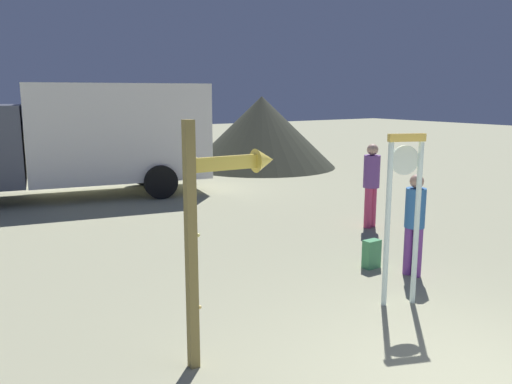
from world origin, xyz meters
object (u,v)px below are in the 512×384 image
standing_clock (403,202)px  backpack (371,254)px  person_distant (371,181)px  box_truck_near (90,135)px  arrow_sign (219,209)px  dome_tent (262,132)px  person_near_clock (415,220)px

standing_clock → backpack: size_ratio=4.92×
backpack → person_distant: person_distant is taller
backpack → box_truck_near: size_ratio=0.07×
person_distant → box_truck_near: bearing=119.9°
arrow_sign → person_distant: arrow_sign is taller
arrow_sign → dome_tent: size_ratio=0.45×
standing_clock → backpack: bearing=58.5°
arrow_sign → backpack: size_ratio=5.47×
backpack → standing_clock: bearing=-121.5°
standing_clock → person_near_clock: standing_clock is taller
standing_clock → person_distant: (2.66, 3.14, -0.41)m
person_near_clock → backpack: (-0.27, 0.60, -0.66)m
backpack → box_truck_near: 8.92m
person_near_clock → person_distant: person_distant is taller
dome_tent → standing_clock: bearing=-116.1°
standing_clock → person_near_clock: bearing=31.9°
arrow_sign → standing_clock: bearing=-0.4°
dome_tent → box_truck_near: bearing=-162.5°
backpack → person_distant: bearing=44.9°
box_truck_near → standing_clock: bearing=-83.1°
person_near_clock → person_distant: size_ratio=0.90×
person_near_clock → dome_tent: 12.44m
standing_clock → arrow_sign: arrow_sign is taller
backpack → person_near_clock: bearing=-65.8°
standing_clock → box_truck_near: box_truck_near is taller
standing_clock → person_distant: 4.13m
standing_clock → box_truck_near: size_ratio=0.32×
backpack → dome_tent: dome_tent is taller
arrow_sign → person_distant: size_ratio=1.44×
person_near_clock → backpack: size_ratio=3.42×
arrow_sign → dome_tent: dome_tent is taller
box_truck_near → dome_tent: size_ratio=1.26×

